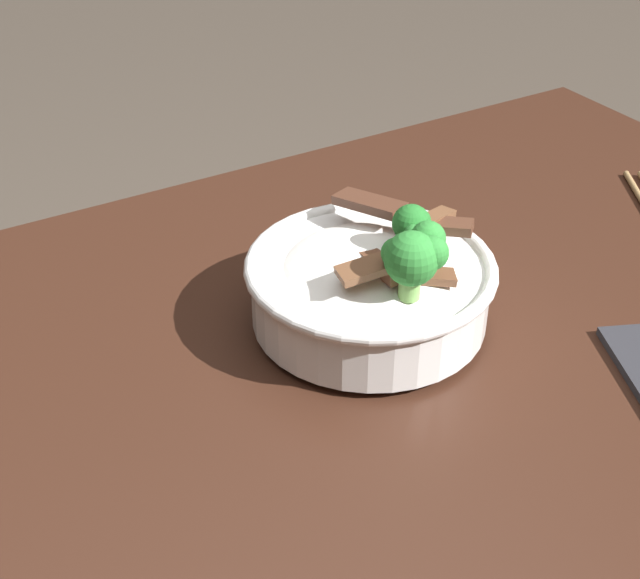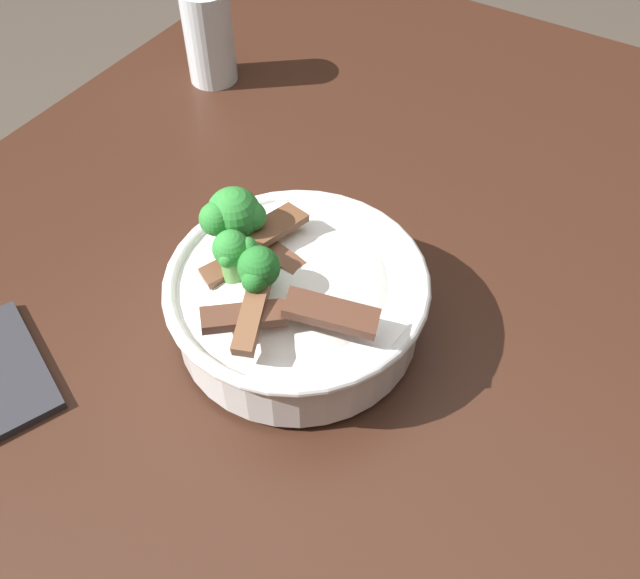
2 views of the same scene
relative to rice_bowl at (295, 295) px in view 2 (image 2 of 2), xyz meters
The scene contains 4 objects.
ground 0.81m from the rice_bowl, 129.68° to the right, with size 10.00×10.00×0.00m, color #4C4238.
dining_table 0.20m from the rice_bowl, 129.68° to the right, with size 1.21×0.79×0.77m.
rice_bowl is the anchor object (origin of this frame).
drinking_glass 0.42m from the rice_bowl, 132.32° to the right, with size 0.06×0.06×0.12m.
Camera 2 is at (0.35, 0.27, 1.26)m, focal length 38.74 mm.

